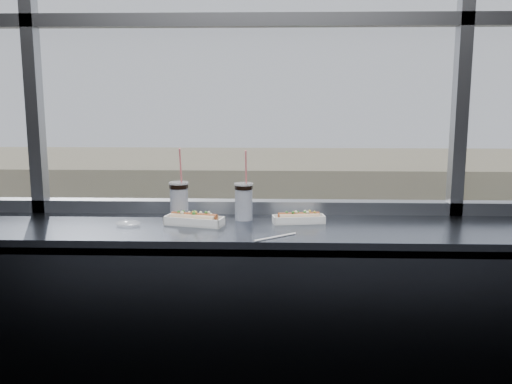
{
  "coord_description": "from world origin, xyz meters",
  "views": [
    {
      "loc": [
        0.15,
        -1.2,
        1.68
      ],
      "look_at": [
        0.06,
        1.23,
        1.25
      ],
      "focal_mm": 40.0,
      "sensor_mm": 36.0,
      "label": 1
    }
  ],
  "objects_px": {
    "wrapper": "(128,223)",
    "pedestrian_a": "(198,298)",
    "soda_cup_left": "(179,199)",
    "loose_straw": "(275,237)",
    "pedestrian_d": "(404,301)",
    "tree_right": "(498,255)",
    "car_far_b": "(340,327)",
    "car_far_a": "(61,322)",
    "pedestrian_c": "(390,307)",
    "tree_left": "(129,251)",
    "soda_cup_right": "(244,200)",
    "hotdog_tray_left": "(194,219)",
    "hotdog_tray_right": "(299,218)",
    "tree_center": "(303,257)",
    "pedestrian_b": "(286,295)"
  },
  "relations": [
    {
      "from": "soda_cup_left",
      "to": "pedestrian_d",
      "type": "bearing_deg",
      "value": 74.71
    },
    {
      "from": "soda_cup_right",
      "to": "hotdog_tray_right",
      "type": "bearing_deg",
      "value": -12.98
    },
    {
      "from": "car_far_b",
      "to": "car_far_a",
      "type": "distance_m",
      "value": 14.01
    },
    {
      "from": "wrapper",
      "to": "car_far_a",
      "type": "distance_m",
      "value": 28.49
    },
    {
      "from": "pedestrian_b",
      "to": "hotdog_tray_left",
      "type": "bearing_deg",
      "value": -2.04
    },
    {
      "from": "car_far_b",
      "to": "tree_right",
      "type": "distance_m",
      "value": 10.2
    },
    {
      "from": "hotdog_tray_left",
      "to": "soda_cup_right",
      "type": "bearing_deg",
      "value": 42.78
    },
    {
      "from": "pedestrian_a",
      "to": "pedestrian_d",
      "type": "relative_size",
      "value": 1.11
    },
    {
      "from": "soda_cup_left",
      "to": "tree_center",
      "type": "bearing_deg",
      "value": 85.92
    },
    {
      "from": "car_far_a",
      "to": "pedestrian_b",
      "type": "xyz_separation_m",
      "value": [
        11.44,
        4.82,
        -0.21
      ]
    },
    {
      "from": "soda_cup_left",
      "to": "tree_center",
      "type": "distance_m",
      "value": 29.52
    },
    {
      "from": "tree_right",
      "to": "soda_cup_left",
      "type": "bearing_deg",
      "value": -114.26
    },
    {
      "from": "car_far_b",
      "to": "wrapper",
      "type": "bearing_deg",
      "value": 167.96
    },
    {
      "from": "hotdog_tray_left",
      "to": "car_far_a",
      "type": "xyz_separation_m",
      "value": [
        -10.4,
        24.27,
        -10.91
      ]
    },
    {
      "from": "hotdog_tray_left",
      "to": "loose_straw",
      "type": "distance_m",
      "value": 0.42
    },
    {
      "from": "wrapper",
      "to": "car_far_b",
      "type": "relative_size",
      "value": 0.02
    },
    {
      "from": "pedestrian_c",
      "to": "tree_center",
      "type": "relative_size",
      "value": 0.37
    },
    {
      "from": "hotdog_tray_left",
      "to": "pedestrian_a",
      "type": "xyz_separation_m",
      "value": [
        -4.0,
        28.14,
        -11.02
      ]
    },
    {
      "from": "tree_left",
      "to": "loose_straw",
      "type": "bearing_deg",
      "value": -73.93
    },
    {
      "from": "soda_cup_right",
      "to": "tree_right",
      "type": "height_order",
      "value": "soda_cup_right"
    },
    {
      "from": "pedestrian_d",
      "to": "tree_right",
      "type": "height_order",
      "value": "tree_right"
    },
    {
      "from": "hotdog_tray_right",
      "to": "loose_straw",
      "type": "distance_m",
      "value": 0.29
    },
    {
      "from": "soda_cup_right",
      "to": "tree_center",
      "type": "height_order",
      "value": "soda_cup_right"
    },
    {
      "from": "car_far_b",
      "to": "hotdog_tray_left",
      "type": "bearing_deg",
      "value": 168.61
    },
    {
      "from": "tree_left",
      "to": "pedestrian_a",
      "type": "bearing_deg",
      "value": -1.88
    },
    {
      "from": "loose_straw",
      "to": "pedestrian_b",
      "type": "height_order",
      "value": "loose_straw"
    },
    {
      "from": "tree_left",
      "to": "hotdog_tray_right",
      "type": "bearing_deg",
      "value": -73.6
    },
    {
      "from": "soda_cup_left",
      "to": "pedestrian_a",
      "type": "bearing_deg",
      "value": 97.96
    },
    {
      "from": "wrapper",
      "to": "pedestrian_a",
      "type": "xyz_separation_m",
      "value": [
        -3.72,
        28.18,
        -11.0
      ]
    },
    {
      "from": "wrapper",
      "to": "tree_center",
      "type": "bearing_deg",
      "value": 85.53
    },
    {
      "from": "hotdog_tray_right",
      "to": "soda_cup_left",
      "type": "bearing_deg",
      "value": 166.57
    },
    {
      "from": "wrapper",
      "to": "tree_left",
      "type": "bearing_deg",
      "value": 104.96
    },
    {
      "from": "car_far_a",
      "to": "tree_left",
      "type": "distance_m",
      "value": 5.41
    },
    {
      "from": "hotdog_tray_left",
      "to": "soda_cup_right",
      "type": "relative_size",
      "value": 0.85
    },
    {
      "from": "pedestrian_c",
      "to": "tree_left",
      "type": "distance_m",
      "value": 14.81
    },
    {
      "from": "car_far_b",
      "to": "car_far_a",
      "type": "relative_size",
      "value": 0.97
    },
    {
      "from": "car_far_a",
      "to": "hotdog_tray_left",
      "type": "bearing_deg",
      "value": -164.76
    },
    {
      "from": "loose_straw",
      "to": "pedestrian_a",
      "type": "distance_m",
      "value": 30.72
    },
    {
      "from": "soda_cup_right",
      "to": "pedestrian_d",
      "type": "xyz_separation_m",
      "value": [
        7.46,
        28.36,
        -11.19
      ]
    },
    {
      "from": "hotdog_tray_right",
      "to": "pedestrian_b",
      "type": "xyz_separation_m",
      "value": [
        0.57,
        29.03,
        -11.11
      ]
    },
    {
      "from": "hotdog_tray_right",
      "to": "pedestrian_b",
      "type": "relative_size",
      "value": 0.12
    },
    {
      "from": "hotdog_tray_right",
      "to": "wrapper",
      "type": "height_order",
      "value": "hotdog_tray_right"
    },
    {
      "from": "car_far_a",
      "to": "pedestrian_c",
      "type": "distance_m",
      "value": 17.36
    },
    {
      "from": "soda_cup_right",
      "to": "car_far_a",
      "type": "distance_m",
      "value": 28.58
    },
    {
      "from": "car_far_b",
      "to": "car_far_a",
      "type": "bearing_deg",
      "value": 87.05
    },
    {
      "from": "pedestrian_b",
      "to": "tree_left",
      "type": "distance_m",
      "value": 9.35
    },
    {
      "from": "soda_cup_left",
      "to": "tree_left",
      "type": "relative_size",
      "value": 0.06
    },
    {
      "from": "hotdog_tray_right",
      "to": "pedestrian_c",
      "type": "relative_size",
      "value": 0.12
    },
    {
      "from": "soda_cup_left",
      "to": "soda_cup_right",
      "type": "bearing_deg",
      "value": 2.08
    },
    {
      "from": "soda_cup_left",
      "to": "pedestrian_a",
      "type": "distance_m",
      "value": 30.41
    }
  ]
}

